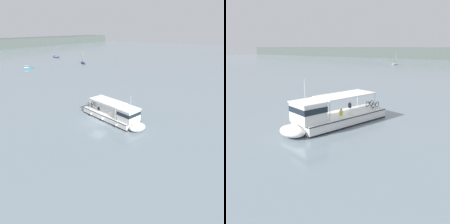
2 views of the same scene
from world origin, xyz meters
TOP-DOWN VIEW (x-y plane):
  - ground_plane at (0.00, 0.00)m, footprint 400.00×400.00m
  - ferry_main at (1.73, -2.63)m, footprint 5.94×13.07m
  - sailboat_near_starboard at (-28.47, 83.75)m, footprint 1.99×4.94m

SIDE VIEW (x-z plane):
  - ground_plane at x=0.00m, z-range 0.00..0.00m
  - sailboat_near_starboard at x=-28.47m, z-range -2.16..3.24m
  - ferry_main at x=1.73m, z-range -1.65..3.67m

